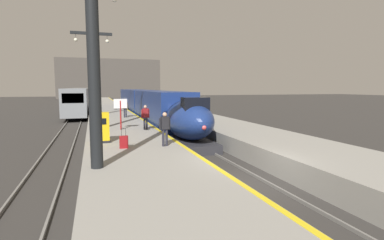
{
  "coord_description": "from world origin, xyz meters",
  "views": [
    {
      "loc": [
        -5.96,
        -10.78,
        3.97
      ],
      "look_at": [
        0.23,
        8.22,
        1.8
      ],
      "focal_mm": 28.37,
      "sensor_mm": 36.0,
      "label": 1
    }
  ],
  "objects_px": {
    "highspeed_train_main": "(149,105)",
    "ticket_machine_yellow": "(102,129)",
    "passenger_near_edge": "(165,126)",
    "regional_train_adjacent": "(80,98)",
    "departure_info_board": "(121,108)",
    "passenger_far_waiting": "(125,107)",
    "passenger_mid_platform": "(145,115)",
    "station_column_far": "(93,65)",
    "rolling_suitcase": "(124,142)",
    "station_column_mid": "(92,43)"
  },
  "relations": [
    {
      "from": "highspeed_train_main",
      "to": "ticket_machine_yellow",
      "type": "relative_size",
      "value": 23.42
    },
    {
      "from": "ticket_machine_yellow",
      "to": "passenger_near_edge",
      "type": "bearing_deg",
      "value": -34.94
    },
    {
      "from": "passenger_near_edge",
      "to": "regional_train_adjacent",
      "type": "bearing_deg",
      "value": 97.86
    },
    {
      "from": "departure_info_board",
      "to": "passenger_far_waiting",
      "type": "bearing_deg",
      "value": 82.36
    },
    {
      "from": "highspeed_train_main",
      "to": "passenger_near_edge",
      "type": "bearing_deg",
      "value": -97.61
    },
    {
      "from": "passenger_mid_platform",
      "to": "regional_train_adjacent",
      "type": "bearing_deg",
      "value": 99.37
    },
    {
      "from": "regional_train_adjacent",
      "to": "ticket_machine_yellow",
      "type": "height_order",
      "value": "regional_train_adjacent"
    },
    {
      "from": "passenger_near_edge",
      "to": "station_column_far",
      "type": "bearing_deg",
      "value": 100.2
    },
    {
      "from": "passenger_mid_platform",
      "to": "rolling_suitcase",
      "type": "relative_size",
      "value": 1.72
    },
    {
      "from": "regional_train_adjacent",
      "to": "station_column_far",
      "type": "relative_size",
      "value": 4.3
    },
    {
      "from": "regional_train_adjacent",
      "to": "station_column_mid",
      "type": "bearing_deg",
      "value": -86.14
    },
    {
      "from": "passenger_far_waiting",
      "to": "highspeed_train_main",
      "type": "bearing_deg",
      "value": 55.59
    },
    {
      "from": "station_column_far",
      "to": "rolling_suitcase",
      "type": "distance_m",
      "value": 18.71
    },
    {
      "from": "station_column_mid",
      "to": "ticket_machine_yellow",
      "type": "relative_size",
      "value": 6.06
    },
    {
      "from": "station_column_mid",
      "to": "station_column_far",
      "type": "xyz_separation_m",
      "value": [
        -0.0,
        11.15,
        -0.62
      ]
    },
    {
      "from": "station_column_mid",
      "to": "departure_info_board",
      "type": "relative_size",
      "value": 4.57
    },
    {
      "from": "highspeed_train_main",
      "to": "station_column_far",
      "type": "relative_size",
      "value": 4.4
    },
    {
      "from": "regional_train_adjacent",
      "to": "passenger_mid_platform",
      "type": "relative_size",
      "value": 21.66
    },
    {
      "from": "passenger_mid_platform",
      "to": "rolling_suitcase",
      "type": "xyz_separation_m",
      "value": [
        -2.05,
        -6.03,
        -0.69
      ]
    },
    {
      "from": "station_column_mid",
      "to": "passenger_near_edge",
      "type": "bearing_deg",
      "value": -64.97
    },
    {
      "from": "highspeed_train_main",
      "to": "regional_train_adjacent",
      "type": "xyz_separation_m",
      "value": [
        -8.1,
        19.86,
        0.2
      ]
    },
    {
      "from": "passenger_near_edge",
      "to": "departure_info_board",
      "type": "height_order",
      "value": "departure_info_board"
    },
    {
      "from": "regional_train_adjacent",
      "to": "passenger_near_edge",
      "type": "relative_size",
      "value": 21.66
    },
    {
      "from": "regional_train_adjacent",
      "to": "departure_info_board",
      "type": "height_order",
      "value": "regional_train_adjacent"
    },
    {
      "from": "passenger_mid_platform",
      "to": "ticket_machine_yellow",
      "type": "height_order",
      "value": "passenger_mid_platform"
    },
    {
      "from": "ticket_machine_yellow",
      "to": "regional_train_adjacent",
      "type": "bearing_deg",
      "value": 93.89
    },
    {
      "from": "station_column_far",
      "to": "highspeed_train_main",
      "type": "bearing_deg",
      "value": 15.02
    },
    {
      "from": "passenger_mid_platform",
      "to": "rolling_suitcase",
      "type": "bearing_deg",
      "value": -108.76
    },
    {
      "from": "rolling_suitcase",
      "to": "ticket_machine_yellow",
      "type": "xyz_separation_m",
      "value": [
        -0.92,
        1.91,
        0.44
      ]
    },
    {
      "from": "station_column_far",
      "to": "ticket_machine_yellow",
      "type": "xyz_separation_m",
      "value": [
        0.35,
        -16.1,
        -4.43
      ]
    },
    {
      "from": "ticket_machine_yellow",
      "to": "departure_info_board",
      "type": "xyz_separation_m",
      "value": [
        1.35,
        4.69,
        0.77
      ]
    },
    {
      "from": "regional_train_adjacent",
      "to": "station_column_mid",
      "type": "distance_m",
      "value": 33.01
    },
    {
      "from": "passenger_far_waiting",
      "to": "departure_info_board",
      "type": "distance_m",
      "value": 8.63
    },
    {
      "from": "regional_train_adjacent",
      "to": "ticket_machine_yellow",
      "type": "xyz_separation_m",
      "value": [
        2.55,
        -37.55,
        -0.34
      ]
    },
    {
      "from": "highspeed_train_main",
      "to": "passenger_far_waiting",
      "type": "distance_m",
      "value": 5.4
    },
    {
      "from": "highspeed_train_main",
      "to": "passenger_near_edge",
      "type": "relative_size",
      "value": 22.18
    },
    {
      "from": "passenger_mid_platform",
      "to": "highspeed_train_main",
      "type": "bearing_deg",
      "value": 79.23
    },
    {
      "from": "passenger_far_waiting",
      "to": "passenger_mid_platform",
      "type": "bearing_deg",
      "value": -87.07
    },
    {
      "from": "ticket_machine_yellow",
      "to": "departure_info_board",
      "type": "height_order",
      "value": "departure_info_board"
    },
    {
      "from": "departure_info_board",
      "to": "highspeed_train_main",
      "type": "bearing_deg",
      "value": 72.11
    },
    {
      "from": "highspeed_train_main",
      "to": "passenger_near_edge",
      "type": "height_order",
      "value": "highspeed_train_main"
    },
    {
      "from": "highspeed_train_main",
      "to": "rolling_suitcase",
      "type": "relative_size",
      "value": 38.16
    },
    {
      "from": "ticket_machine_yellow",
      "to": "station_column_mid",
      "type": "bearing_deg",
      "value": 94.04
    },
    {
      "from": "station_column_far",
      "to": "rolling_suitcase",
      "type": "relative_size",
      "value": 8.68
    },
    {
      "from": "highspeed_train_main",
      "to": "passenger_mid_platform",
      "type": "relative_size",
      "value": 22.18
    },
    {
      "from": "station_column_mid",
      "to": "station_column_far",
      "type": "relative_size",
      "value": 1.14
    },
    {
      "from": "station_column_mid",
      "to": "passenger_near_edge",
      "type": "height_order",
      "value": "station_column_mid"
    },
    {
      "from": "highspeed_train_main",
      "to": "passenger_mid_platform",
      "type": "bearing_deg",
      "value": -100.77
    },
    {
      "from": "regional_train_adjacent",
      "to": "highspeed_train_main",
      "type": "bearing_deg",
      "value": -67.81
    },
    {
      "from": "passenger_near_edge",
      "to": "passenger_mid_platform",
      "type": "distance_m",
      "value": 6.15
    }
  ]
}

